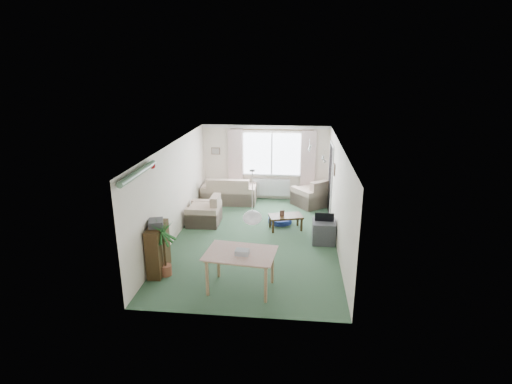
# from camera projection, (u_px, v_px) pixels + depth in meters

# --- Properties ---
(ground) EXTENTS (6.50, 6.50, 0.00)m
(ground) POSITION_uv_depth(u_px,v_px,m) (255.00, 239.00, 10.02)
(ground) COLOR #305137
(window) EXTENTS (1.80, 0.03, 1.30)m
(window) POSITION_uv_depth(u_px,v_px,m) (272.00, 154.00, 12.61)
(window) COLOR white
(curtain_rod) EXTENTS (2.60, 0.03, 0.03)m
(curtain_rod) POSITION_uv_depth(u_px,v_px,m) (272.00, 130.00, 12.30)
(curtain_rod) COLOR black
(curtain_left) EXTENTS (0.45, 0.08, 2.00)m
(curtain_left) POSITION_uv_depth(u_px,v_px,m) (235.00, 161.00, 12.70)
(curtain_left) COLOR beige
(curtain_right) EXTENTS (0.45, 0.08, 2.00)m
(curtain_right) POSITION_uv_depth(u_px,v_px,m) (308.00, 162.00, 12.47)
(curtain_right) COLOR beige
(radiator) EXTENTS (1.20, 0.10, 0.55)m
(radiator) POSITION_uv_depth(u_px,v_px,m) (271.00, 187.00, 12.91)
(radiator) COLOR white
(doorway) EXTENTS (0.03, 0.95, 2.00)m
(doorway) POSITION_uv_depth(u_px,v_px,m) (330.00, 179.00, 11.61)
(doorway) COLOR black
(pendant_lamp) EXTENTS (0.36, 0.36, 0.36)m
(pendant_lamp) POSITION_uv_depth(u_px,v_px,m) (252.00, 218.00, 7.38)
(pendant_lamp) COLOR white
(tinsel_garland) EXTENTS (1.60, 1.60, 0.12)m
(tinsel_garland) POSITION_uv_depth(u_px,v_px,m) (138.00, 173.00, 7.34)
(tinsel_garland) COLOR #196626
(bauble_cluster_a) EXTENTS (0.20, 0.20, 0.20)m
(bauble_cluster_a) POSITION_uv_depth(u_px,v_px,m) (310.00, 146.00, 10.08)
(bauble_cluster_a) COLOR silver
(bauble_cluster_b) EXTENTS (0.20, 0.20, 0.20)m
(bauble_cluster_b) POSITION_uv_depth(u_px,v_px,m) (324.00, 157.00, 8.91)
(bauble_cluster_b) COLOR silver
(wall_picture_back) EXTENTS (0.28, 0.03, 0.22)m
(wall_picture_back) POSITION_uv_depth(u_px,v_px,m) (216.00, 151.00, 12.77)
(wall_picture_back) COLOR brown
(wall_picture_right) EXTENTS (0.03, 0.24, 0.30)m
(wall_picture_right) POSITION_uv_depth(u_px,v_px,m) (334.00, 170.00, 10.50)
(wall_picture_right) COLOR brown
(sofa) EXTENTS (1.70, 0.92, 0.84)m
(sofa) POSITION_uv_depth(u_px,v_px,m) (229.00, 190.00, 12.61)
(sofa) COLOR #BAB08D
(sofa) RESTS_ON ground
(armchair_corner) EXTENTS (1.30, 1.29, 0.85)m
(armchair_corner) POSITION_uv_depth(u_px,v_px,m) (311.00, 192.00, 12.33)
(armchair_corner) COLOR #B6AE89
(armchair_corner) RESTS_ON ground
(armchair_left) EXTENTS (0.86, 0.91, 0.81)m
(armchair_left) POSITION_uv_depth(u_px,v_px,m) (204.00, 209.00, 10.92)
(armchair_left) COLOR beige
(armchair_left) RESTS_ON ground
(coffee_table) EXTENTS (0.96, 0.69, 0.39)m
(coffee_table) POSITION_uv_depth(u_px,v_px,m) (286.00, 222.00, 10.58)
(coffee_table) COLOR black
(coffee_table) RESTS_ON ground
(photo_frame) EXTENTS (0.12, 0.05, 0.16)m
(photo_frame) POSITION_uv_depth(u_px,v_px,m) (282.00, 213.00, 10.46)
(photo_frame) COLOR brown
(photo_frame) RESTS_ON coffee_table
(bookshelf) EXTENTS (0.32, 0.86, 1.04)m
(bookshelf) POSITION_uv_depth(u_px,v_px,m) (158.00, 249.00, 8.32)
(bookshelf) COLOR black
(bookshelf) RESTS_ON ground
(hifi_box) EXTENTS (0.37, 0.42, 0.14)m
(hifi_box) POSITION_uv_depth(u_px,v_px,m) (156.00, 223.00, 8.11)
(hifi_box) COLOR #3A3A3F
(hifi_box) RESTS_ON bookshelf
(houseplant) EXTENTS (0.58, 0.58, 1.20)m
(houseplant) POSITION_uv_depth(u_px,v_px,m) (164.00, 249.00, 8.13)
(houseplant) COLOR #1D4F1B
(houseplant) RESTS_ON ground
(dining_table) EXTENTS (1.30, 0.94, 0.76)m
(dining_table) POSITION_uv_depth(u_px,v_px,m) (241.00, 271.00, 7.69)
(dining_table) COLOR #9D8B55
(dining_table) RESTS_ON ground
(gift_box) EXTENTS (0.26, 0.20, 0.12)m
(gift_box) POSITION_uv_depth(u_px,v_px,m) (242.00, 253.00, 7.47)
(gift_box) COLOR #ADAFB8
(gift_box) RESTS_ON dining_table
(tv_cube) EXTENTS (0.55, 0.61, 0.55)m
(tv_cube) POSITION_uv_depth(u_px,v_px,m) (324.00, 231.00, 9.80)
(tv_cube) COLOR #38393E
(tv_cube) RESTS_ON ground
(pet_bed) EXTENTS (0.85, 0.85, 0.13)m
(pet_bed) POSITION_uv_depth(u_px,v_px,m) (280.00, 220.00, 11.09)
(pet_bed) COLOR navy
(pet_bed) RESTS_ON ground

